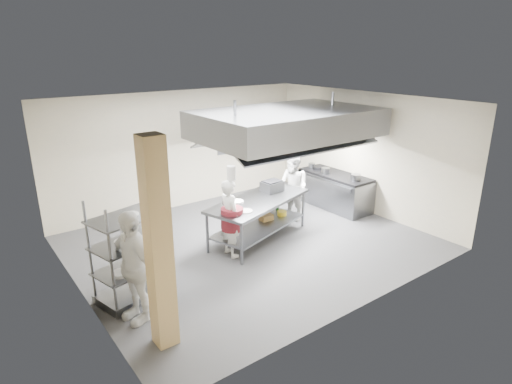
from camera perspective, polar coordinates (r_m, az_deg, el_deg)
floor at (r=9.27m, az=-0.64°, el=-6.81°), size 7.00×7.00×0.00m
ceiling at (r=8.43m, az=-0.71°, el=11.94°), size 7.00×7.00×0.00m
wall_back at (r=11.22m, az=-9.79°, el=5.58°), size 7.00×0.00×7.00m
wall_left at (r=7.35m, az=-23.32°, el=-2.71°), size 0.00×6.00×6.00m
wall_right at (r=11.09m, az=14.15°, el=5.14°), size 0.00×6.00×6.00m
column at (r=5.83m, az=-12.86°, el=-7.09°), size 0.30×0.30×3.00m
exhaust_hood at (r=9.63m, az=4.22°, el=9.12°), size 4.00×2.50×0.60m
hood_strip_a at (r=9.13m, az=-0.14°, el=6.61°), size 1.60×0.12×0.04m
hood_strip_b at (r=10.29m, az=8.01°, el=7.80°), size 1.60×0.12×0.04m
wall_shelf at (r=11.99m, az=-1.74°, el=6.68°), size 1.50×0.28×0.04m
island at (r=9.31m, az=0.34°, el=-3.64°), size 2.69×1.73×0.91m
island_worktop at (r=9.16m, az=0.35°, el=-1.17°), size 2.69×1.73×0.06m
island_undershelf at (r=9.37m, az=0.34°, el=-4.51°), size 2.47×1.57×0.04m
pass_rack at (r=7.31m, az=-16.36°, el=-7.15°), size 1.33×0.97×1.79m
cooking_range at (r=11.39m, az=10.45°, el=0.09°), size 0.80×2.00×0.84m
range_top at (r=11.25m, az=10.58°, el=2.26°), size 0.78×1.96×0.06m
chef_head at (r=8.47m, az=-3.47°, el=-3.48°), size 0.41×0.60×1.59m
chef_line at (r=10.26m, az=4.95°, el=0.61°), size 0.65×0.82×1.64m
chef_plating at (r=6.72m, az=-16.08°, el=-9.54°), size 0.63×1.11×1.79m
griddle at (r=9.66m, az=2.16°, el=0.76°), size 0.48×0.39×0.22m
wicker_basket at (r=9.60m, az=1.38°, el=-3.40°), size 0.29×0.20×0.13m
stockpot at (r=11.18m, az=9.26°, el=2.80°), size 0.22×0.22×0.15m
plate_stack at (r=7.46m, az=-16.13°, el=-9.38°), size 0.28×0.28×0.05m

